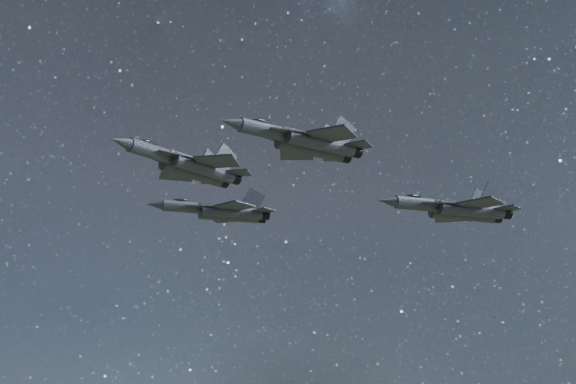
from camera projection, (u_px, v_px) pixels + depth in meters
name	position (u px, v px, depth m)	size (l,w,h in m)	color
jet_lead	(189.00, 165.00, 72.69)	(16.89, 11.14, 4.33)	#32353F
jet_left	(221.00, 211.00, 98.27)	(18.75, 13.04, 4.71)	#32353F
jet_right	(305.00, 141.00, 64.74)	(15.76, 11.01, 3.97)	#32353F
jet_slot	(456.00, 209.00, 89.88)	(19.89, 13.83, 5.00)	#32353F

